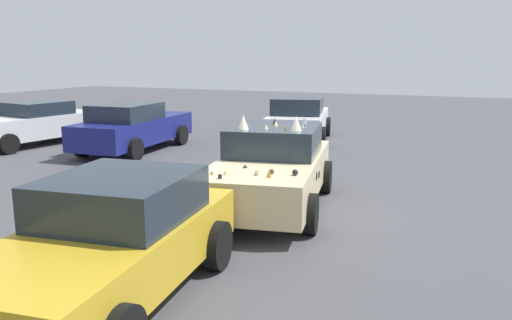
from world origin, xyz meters
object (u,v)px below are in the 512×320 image
parked_sedan_near_right (111,241)px  parked_sedan_far_left (31,123)px  parked_sedan_behind_left (133,127)px  parked_sedan_row_back_far (298,119)px  art_car_decorated (271,168)px

parked_sedan_near_right → parked_sedan_far_left: parked_sedan_near_right is taller
parked_sedan_behind_left → parked_sedan_near_right: parked_sedan_behind_left is taller
parked_sedan_row_back_far → parked_sedan_far_left: (-4.17, 7.68, -0.04)m
parked_sedan_row_back_far → parked_sedan_far_left: bearing=106.3°
parked_sedan_near_right → parked_sedan_far_left: 12.26m
art_car_decorated → parked_sedan_row_back_far: (7.61, 2.06, -0.02)m
parked_sedan_near_right → art_car_decorated: bearing=169.1°
parked_sedan_row_back_far → parked_sedan_near_right: (-11.98, -1.77, -0.01)m
art_car_decorated → parked_sedan_far_left: (3.44, 9.74, -0.06)m
art_car_decorated → parked_sedan_far_left: 10.33m
parked_sedan_far_left → parked_sedan_behind_left: bearing=104.2°
parked_sedan_row_back_far → parked_sedan_near_right: size_ratio=1.02×
parked_sedan_behind_left → parked_sedan_near_right: bearing=-149.2°
parked_sedan_behind_left → parked_sedan_far_left: 3.72m
parked_sedan_near_right → parked_sedan_far_left: size_ratio=0.92×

